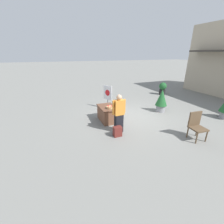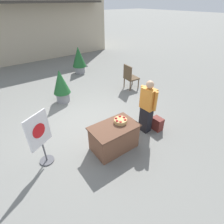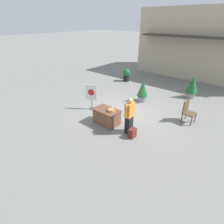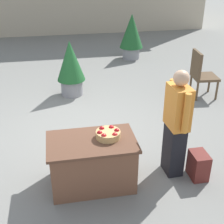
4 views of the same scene
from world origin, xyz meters
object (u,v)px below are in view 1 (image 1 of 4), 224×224
at_px(person_visitor, 119,113).
at_px(poster_board, 108,96).
at_px(potted_plant_far_left, 163,88).
at_px(backpack, 117,131).
at_px(potted_plant_near_right, 162,100).
at_px(apple_basket, 110,107).
at_px(display_table, 108,114).
at_px(patio_chair, 196,125).

distance_m(person_visitor, poster_board, 3.01).
height_order(poster_board, potted_plant_far_left, poster_board).
bearing_deg(backpack, potted_plant_near_right, 115.39).
relative_size(poster_board, potted_plant_far_left, 1.44).
height_order(poster_board, potted_plant_near_right, poster_board).
relative_size(apple_basket, potted_plant_far_left, 0.35).
xyz_separation_m(poster_board, potted_plant_near_right, (1.63, 2.72, -0.08)).
xyz_separation_m(apple_basket, person_visitor, (1.02, 0.01, 0.05)).
height_order(person_visitor, poster_board, person_visitor).
bearing_deg(backpack, person_visitor, 148.92).
bearing_deg(potted_plant_far_left, potted_plant_near_right, -40.30).
bearing_deg(potted_plant_near_right, backpack, -64.61).
bearing_deg(potted_plant_near_right, apple_basket, -84.71).
relative_size(display_table, apple_basket, 3.59).
relative_size(person_visitor, patio_chair, 1.52).
bearing_deg(potted_plant_near_right, patio_chair, -12.75).
bearing_deg(backpack, display_table, 174.67).
xyz_separation_m(backpack, potted_plant_far_left, (-4.80, 6.17, 0.33)).
bearing_deg(patio_chair, person_visitor, -116.87).
xyz_separation_m(backpack, poster_board, (-3.29, 0.78, 0.59)).
distance_m(person_visitor, backpack, 0.76).
relative_size(patio_chair, potted_plant_near_right, 0.84).
bearing_deg(potted_plant_far_left, apple_basket, -60.03).
height_order(display_table, potted_plant_far_left, potted_plant_far_left).
xyz_separation_m(display_table, potted_plant_far_left, (-3.20, 6.02, 0.17)).
relative_size(apple_basket, poster_board, 0.24).
bearing_deg(display_table, apple_basket, 9.65).
relative_size(person_visitor, potted_plant_far_left, 1.69).
bearing_deg(person_visitor, backpack, 146.46).
xyz_separation_m(display_table, patio_chair, (2.90, 2.69, 0.23)).
height_order(person_visitor, backpack, person_visitor).
height_order(poster_board, patio_chair, poster_board).
bearing_deg(potted_plant_far_left, poster_board, -74.34).
bearing_deg(backpack, potted_plant_far_left, 127.91).
relative_size(poster_board, patio_chair, 1.30).
xyz_separation_m(apple_basket, backpack, (1.36, -0.19, -0.59)).
bearing_deg(patio_chair, display_table, -132.17).
distance_m(poster_board, potted_plant_far_left, 5.60).
height_order(person_visitor, patio_chair, person_visitor).
relative_size(potted_plant_far_left, potted_plant_near_right, 0.75).
relative_size(patio_chair, potted_plant_far_left, 1.11).
bearing_deg(display_table, backpack, -5.33).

